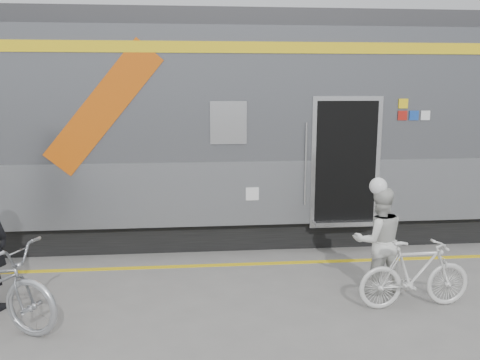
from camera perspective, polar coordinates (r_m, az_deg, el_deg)
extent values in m
plane|color=slate|center=(6.41, 5.03, -15.99)|extent=(90.00, 90.00, 0.00)
cube|color=black|center=(10.17, -3.03, -4.22)|extent=(24.00, 2.70, 0.50)
cube|color=#9EA0A5|center=(9.99, -3.08, 0.21)|extent=(24.00, 3.00, 1.10)
cube|color=slate|center=(9.83, -3.18, 9.71)|extent=(24.00, 3.00, 2.20)
cube|color=#38383A|center=(9.88, -3.26, 16.98)|extent=(24.00, 2.64, 0.30)
cube|color=yellow|center=(8.34, -2.77, 14.69)|extent=(24.00, 0.02, 0.18)
cube|color=#CB520B|center=(8.43, -15.15, 7.82)|extent=(1.96, 0.01, 2.19)
cube|color=black|center=(8.35, -1.32, 6.45)|extent=(0.55, 0.02, 0.65)
cube|color=black|center=(9.01, 11.40, 2.07)|extent=(1.05, 0.45, 2.10)
cube|color=silver|center=(8.81, 11.80, 1.86)|extent=(1.20, 0.02, 2.25)
cylinder|color=silver|center=(8.61, 7.38, 1.80)|extent=(0.04, 0.04, 1.40)
cube|color=silver|center=(8.99, 11.61, -4.68)|extent=(1.05, 0.25, 0.06)
cube|color=yellow|center=(9.04, 17.86, 8.17)|extent=(0.16, 0.01, 0.16)
cube|color=#A11A12|center=(9.05, 17.79, 6.91)|extent=(0.16, 0.01, 0.16)
cube|color=#1944A2|center=(9.13, 18.95, 6.87)|extent=(0.16, 0.01, 0.16)
cube|color=silver|center=(9.22, 20.09, 6.83)|extent=(0.16, 0.01, 0.16)
cube|color=silver|center=(8.56, 1.39, -1.57)|extent=(0.22, 0.01, 0.22)
cube|color=yellow|center=(8.35, 2.31, -9.37)|extent=(24.00, 0.12, 0.01)
imported|color=silver|center=(7.33, 15.27, -6.55)|extent=(0.75, 0.60, 1.49)
imported|color=silver|center=(7.05, 19.06, -9.97)|extent=(1.52, 0.49, 0.90)
sphere|color=white|center=(7.12, 15.61, 0.12)|extent=(0.24, 0.24, 0.24)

